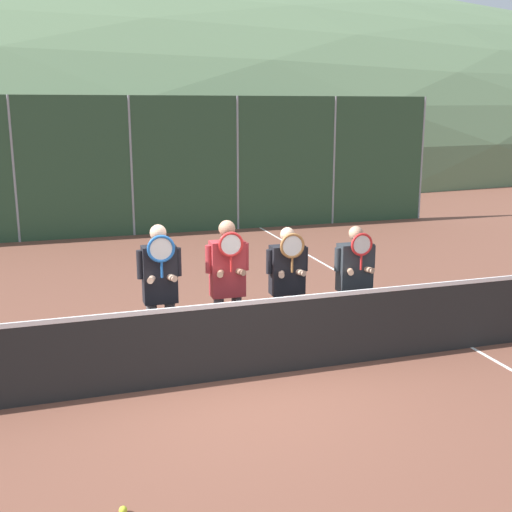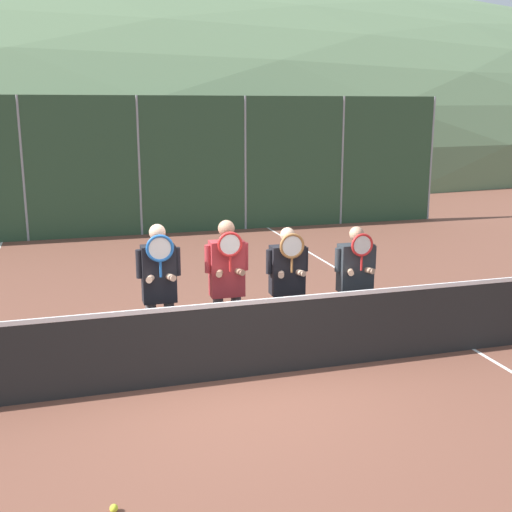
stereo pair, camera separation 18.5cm
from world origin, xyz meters
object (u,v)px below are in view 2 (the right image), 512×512
at_px(player_center_left, 227,280).
at_px(car_left_of_center, 144,185).
at_px(player_rightmost, 355,278).
at_px(player_leftmost, 159,286).
at_px(player_center_right, 287,280).
at_px(car_center, 295,177).
at_px(tennis_ball_on_court, 114,508).

xyz_separation_m(player_center_left, car_left_of_center, (0.43, 12.30, -0.24)).
bearing_deg(car_left_of_center, player_rightmost, -83.82).
bearing_deg(player_leftmost, player_center_right, 3.60).
xyz_separation_m(player_leftmost, player_center_left, (0.85, 0.01, 0.01)).
bearing_deg(car_left_of_center, player_leftmost, -95.94).
xyz_separation_m(player_leftmost, player_rightmost, (2.61, 0.00, -0.09)).
bearing_deg(car_left_of_center, player_center_right, -88.09).
distance_m(player_rightmost, car_center, 13.04).
xyz_separation_m(player_leftmost, tennis_ball_on_court, (-0.80, -2.79, -1.05)).
xyz_separation_m(player_center_right, player_rightmost, (0.92, -0.10, -0.01)).
height_order(player_center_left, car_left_of_center, player_center_left).
xyz_separation_m(player_leftmost, car_left_of_center, (1.28, 12.30, -0.23)).
bearing_deg(player_center_right, player_rightmost, -6.29).
distance_m(player_rightmost, tennis_ball_on_court, 4.51).
relative_size(car_left_of_center, car_center, 1.11).
distance_m(player_leftmost, tennis_ball_on_court, 3.09).
bearing_deg(player_center_left, player_rightmost, -0.12).
relative_size(car_center, tennis_ball_on_court, 60.92).
height_order(player_rightmost, car_center, car_center).
bearing_deg(player_leftmost, car_center, 63.40).
bearing_deg(player_center_right, car_center, 69.74).
bearing_deg(player_center_right, tennis_ball_on_court, -130.71).
bearing_deg(car_center, player_rightmost, -106.29).
bearing_deg(player_leftmost, tennis_ball_on_court, -106.07).
xyz_separation_m(player_rightmost, tennis_ball_on_court, (-3.41, -2.79, -0.96)).
relative_size(player_leftmost, player_rightmost, 1.10).
height_order(player_center_left, car_center, player_center_left).
bearing_deg(player_rightmost, player_leftmost, -179.91).
height_order(player_leftmost, car_center, player_leftmost).
height_order(player_center_left, tennis_ball_on_court, player_center_left).
xyz_separation_m(car_left_of_center, tennis_ball_on_court, (-2.08, -15.09, -0.82)).
height_order(player_leftmost, tennis_ball_on_court, player_leftmost).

